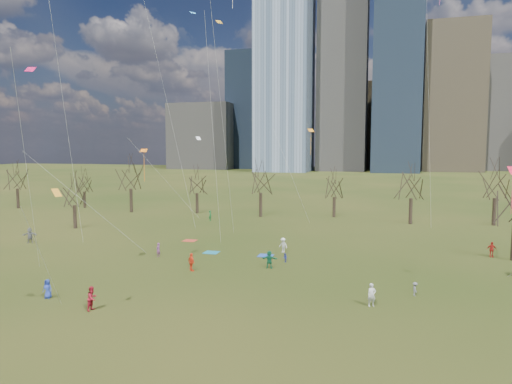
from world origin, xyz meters
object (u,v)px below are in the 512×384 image
(person_4, at_px, (191,262))
(blanket_navy, at_px, (266,256))
(blanket_teal, at_px, (211,252))
(person_0, at_px, (48,289))
(person_2, at_px, (92,298))
(person_1, at_px, (372,295))
(blanket_crimson, at_px, (190,241))

(person_4, bearing_deg, blanket_navy, -87.90)
(person_4, bearing_deg, blanket_teal, -46.93)
(person_0, distance_m, person_2, 5.12)
(person_0, relative_size, person_2, 0.85)
(blanket_teal, distance_m, blanket_navy, 6.21)
(person_4, bearing_deg, person_1, -161.91)
(person_0, height_order, person_1, person_1)
(blanket_navy, bearing_deg, blanket_teal, -178.57)
(blanket_navy, distance_m, person_2, 20.97)
(blanket_crimson, bearing_deg, person_1, -39.15)
(blanket_teal, relative_size, person_2, 0.91)
(blanket_crimson, height_order, person_1, person_1)
(blanket_navy, bearing_deg, blanket_crimson, 154.94)
(blanket_crimson, relative_size, person_0, 1.07)
(blanket_teal, height_order, person_1, person_1)
(blanket_navy, distance_m, person_4, 9.46)
(person_0, xyz_separation_m, person_1, (24.21, 4.91, 0.11))
(blanket_teal, distance_m, person_0, 19.11)
(person_0, bearing_deg, person_4, 47.72)
(person_1, relative_size, person_4, 0.99)
(blanket_teal, relative_size, blanket_navy, 1.00)
(person_4, bearing_deg, person_0, 89.48)
(person_0, xyz_separation_m, person_2, (4.94, -1.34, 0.13))
(blanket_crimson, relative_size, person_1, 0.94)
(blanket_navy, xyz_separation_m, person_2, (-7.85, -19.43, 0.86))
(person_0, relative_size, person_4, 0.87)
(blanket_navy, bearing_deg, person_4, -123.77)
(person_4, bearing_deg, blanket_crimson, -29.67)
(person_2, bearing_deg, person_4, -10.23)
(blanket_navy, relative_size, blanket_crimson, 1.00)
(blanket_crimson, distance_m, person_4, 14.37)
(blanket_navy, xyz_separation_m, person_4, (-5.24, -7.83, 0.85))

